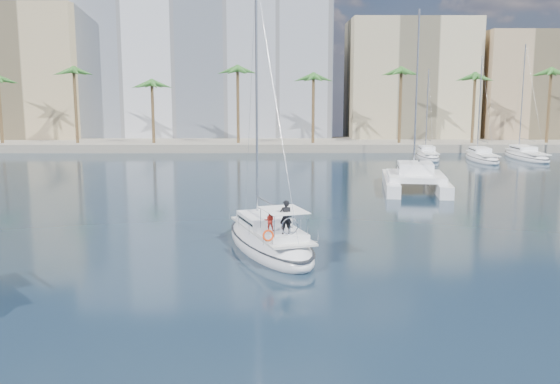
{
  "coord_description": "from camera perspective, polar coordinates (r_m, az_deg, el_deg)",
  "views": [
    {
      "loc": [
        0.16,
        -34.32,
        9.51
      ],
      "look_at": [
        0.35,
        1.5,
        3.38
      ],
      "focal_mm": 40.0,
      "sensor_mm": 36.0,
      "label": 1
    }
  ],
  "objects": [
    {
      "name": "building_tan_left",
      "position": [
        111.59,
        -22.85,
        9.74
      ],
      "size": [
        22.0,
        14.0,
        22.0
      ],
      "primitive_type": "cube",
      "color": "tan",
      "rests_on": "ground"
    },
    {
      "name": "palm_centre",
      "position": [
        91.32,
        -0.41,
        10.2
      ],
      "size": [
        3.6,
        3.6,
        12.3
      ],
      "color": "brown",
      "rests_on": "ground"
    },
    {
      "name": "palm_left",
      "position": [
        97.5,
        -21.12,
        9.53
      ],
      "size": [
        3.6,
        3.6,
        12.3
      ],
      "color": "brown",
      "rests_on": "ground"
    },
    {
      "name": "catamaran",
      "position": [
        58.92,
        12.25,
        1.31
      ],
      "size": [
        7.0,
        11.81,
        16.4
      ],
      "rotation": [
        0.0,
        0.0,
        -0.13
      ],
      "color": "white",
      "rests_on": "ground"
    },
    {
      "name": "moored_yacht_b",
      "position": [
        84.11,
        17.97,
        2.75
      ],
      "size": [
        3.32,
        10.83,
        13.72
      ],
      "primitive_type": null,
      "rotation": [
        0.0,
        0.0,
        -0.02
      ],
      "color": "white",
      "rests_on": "ground"
    },
    {
      "name": "building_beige",
      "position": [
        106.58,
        11.69,
        9.78
      ],
      "size": [
        20.0,
        14.0,
        20.0
      ],
      "primitive_type": "cube",
      "color": "#C8B88F",
      "rests_on": "ground"
    },
    {
      "name": "building_modern",
      "position": [
        108.09,
        -6.92,
        12.03
      ],
      "size": [
        42.0,
        16.0,
        28.0
      ],
      "primitive_type": "cube",
      "color": "silver",
      "rests_on": "ground"
    },
    {
      "name": "quay",
      "position": [
        95.73,
        -0.4,
        4.38
      ],
      "size": [
        120.0,
        14.0,
        1.2
      ],
      "primitive_type": "cube",
      "color": "gray",
      "rests_on": "ground"
    },
    {
      "name": "seagull",
      "position": [
        36.69,
        2.67,
        -4.54
      ],
      "size": [
        1.03,
        0.44,
        0.19
      ],
      "color": "silver",
      "rests_on": "ground"
    },
    {
      "name": "building_tan_right",
      "position": [
        110.54,
        22.21,
        8.75
      ],
      "size": [
        18.0,
        12.0,
        18.0
      ],
      "primitive_type": "cube",
      "color": "tan",
      "rests_on": "ground"
    },
    {
      "name": "moored_yacht_a",
      "position": [
        84.24,
        13.34,
        2.97
      ],
      "size": [
        3.37,
        9.52,
        11.9
      ],
      "primitive_type": null,
      "rotation": [
        0.0,
        0.0,
        -0.07
      ],
      "color": "white",
      "rests_on": "ground"
    },
    {
      "name": "palm_right",
      "position": [
        97.39,
        20.32,
        9.58
      ],
      "size": [
        3.6,
        3.6,
        12.3
      ],
      "color": "brown",
      "rests_on": "ground"
    },
    {
      "name": "main_sloop",
      "position": [
        36.66,
        -0.97,
        -4.48
      ],
      "size": [
        7.04,
        11.73,
        16.6
      ],
      "rotation": [
        0.0,
        0.0,
        0.34
      ],
      "color": "white",
      "rests_on": "ground"
    },
    {
      "name": "moored_yacht_c",
      "position": [
        88.21,
        21.58,
        2.85
      ],
      "size": [
        3.98,
        12.33,
        15.54
      ],
      "primitive_type": null,
      "rotation": [
        0.0,
        0.0,
        0.03
      ],
      "color": "white",
      "rests_on": "ground"
    },
    {
      "name": "ground",
      "position": [
        35.61,
        -0.55,
        -5.77
      ],
      "size": [
        160.0,
        160.0,
        0.0
      ],
      "primitive_type": "plane",
      "color": "black",
      "rests_on": "ground"
    }
  ]
}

